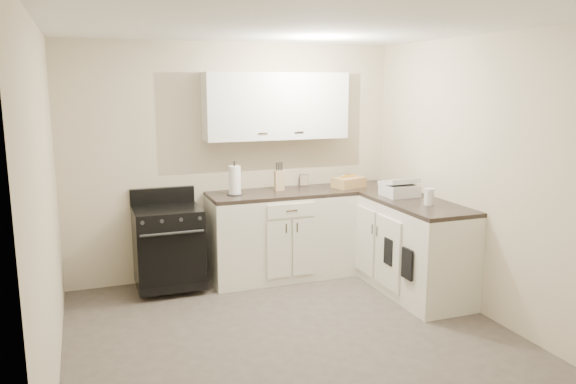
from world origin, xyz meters
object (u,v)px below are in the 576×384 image
object	(u,v)px
knife_block	(279,180)
paper_towel	(235,180)
stove	(168,247)
countertop_grill	(399,190)
wicker_basket	(349,182)

from	to	relation	value
knife_block	paper_towel	size ratio (longest dim) A/B	0.72
stove	paper_towel	size ratio (longest dim) A/B	2.65
paper_towel	countertop_grill	size ratio (longest dim) A/B	0.93
stove	knife_block	bearing A→B (deg)	4.95
paper_towel	countertop_grill	bearing A→B (deg)	-22.87
countertop_grill	stove	bearing A→B (deg)	165.01
knife_block	paper_towel	xyz separation A→B (m)	(-0.51, -0.07, 0.04)
knife_block	countertop_grill	size ratio (longest dim) A/B	0.67
stove	wicker_basket	distance (m)	2.07
knife_block	wicker_basket	bearing A→B (deg)	-1.63
wicker_basket	knife_block	bearing A→B (deg)	172.42
knife_block	paper_towel	bearing A→B (deg)	-166.50
stove	knife_block	distance (m)	1.36
knife_block	countertop_grill	distance (m)	1.28
stove	wicker_basket	bearing A→B (deg)	0.05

